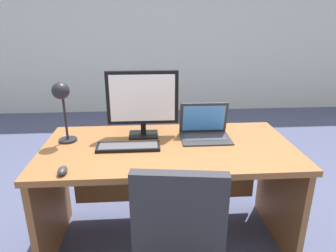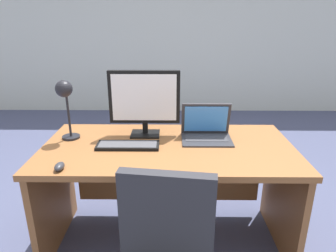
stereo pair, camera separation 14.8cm
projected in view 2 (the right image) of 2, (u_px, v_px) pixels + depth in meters
ground at (169, 153)px, 3.62m from camera, size 12.00×12.00×0.00m
back_wall at (170, 26)px, 4.84m from camera, size 10.00×0.10×2.80m
desk at (168, 171)px, 2.07m from camera, size 1.63×0.81×0.75m
monitor at (144, 99)px, 2.04m from camera, size 0.48×0.16×0.46m
laptop at (206, 128)px, 2.06m from camera, size 0.33×0.25×0.24m
keyboard at (128, 145)px, 1.93m from camera, size 0.40×0.14×0.02m
mouse at (59, 167)px, 1.63m from camera, size 0.05×0.09×0.04m
desk_lamp at (65, 97)px, 1.95m from camera, size 0.12×0.14×0.41m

